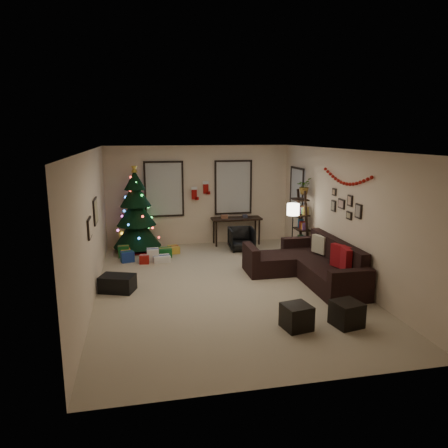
{
  "coord_description": "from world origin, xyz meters",
  "views": [
    {
      "loc": [
        -1.64,
        -7.82,
        2.99
      ],
      "look_at": [
        0.1,
        0.6,
        1.15
      ],
      "focal_mm": 33.74,
      "sensor_mm": 36.0,
      "label": 1
    }
  ],
  "objects_px": {
    "christmas_tree": "(136,215)",
    "desk": "(236,221)",
    "desk_chair": "(241,239)",
    "bookshelf": "(302,225)",
    "sofa": "(310,266)"
  },
  "relations": [
    {
      "from": "desk",
      "to": "bookshelf",
      "type": "distance_m",
      "value": 2.02
    },
    {
      "from": "sofa",
      "to": "bookshelf",
      "type": "height_order",
      "value": "bookshelf"
    },
    {
      "from": "sofa",
      "to": "desk",
      "type": "xyz_separation_m",
      "value": [
        -0.86,
        3.11,
        0.37
      ]
    },
    {
      "from": "desk_chair",
      "to": "desk",
      "type": "bearing_deg",
      "value": 91.72
    },
    {
      "from": "bookshelf",
      "to": "christmas_tree",
      "type": "bearing_deg",
      "value": 160.55
    },
    {
      "from": "desk_chair",
      "to": "bookshelf",
      "type": "bearing_deg",
      "value": -30.43
    },
    {
      "from": "christmas_tree",
      "to": "desk_chair",
      "type": "xyz_separation_m",
      "value": [
        2.68,
        -0.54,
        -0.64
      ]
    },
    {
      "from": "christmas_tree",
      "to": "desk",
      "type": "xyz_separation_m",
      "value": [
        2.7,
        0.11,
        -0.3
      ]
    },
    {
      "from": "bookshelf",
      "to": "sofa",
      "type": "bearing_deg",
      "value": -105.91
    },
    {
      "from": "desk_chair",
      "to": "bookshelf",
      "type": "xyz_separation_m",
      "value": [
        1.32,
        -0.87,
        0.51
      ]
    },
    {
      "from": "sofa",
      "to": "bookshelf",
      "type": "distance_m",
      "value": 1.73
    },
    {
      "from": "desk_chair",
      "to": "bookshelf",
      "type": "relative_size",
      "value": 0.36
    },
    {
      "from": "sofa",
      "to": "desk",
      "type": "height_order",
      "value": "sofa"
    },
    {
      "from": "christmas_tree",
      "to": "desk",
      "type": "distance_m",
      "value": 2.71
    },
    {
      "from": "christmas_tree",
      "to": "sofa",
      "type": "relative_size",
      "value": 0.86
    }
  ]
}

